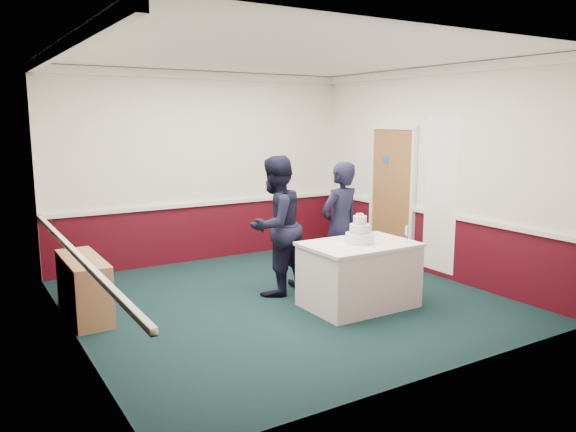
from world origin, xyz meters
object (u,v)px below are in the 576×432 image
cake_table (359,274)px  cake_knife (368,246)px  sideboard (84,287)px  wedding_cake (360,234)px  person_man (275,226)px  person_woman (340,227)px  champagne_flute (407,231)px

cake_table → cake_knife: 0.44m
cake_table → cake_knife: size_ratio=6.00×
cake_knife → cake_table: bearing=68.4°
sideboard → wedding_cake: (2.94, -1.35, 0.55)m
cake_knife → person_man: (-0.58, 1.17, 0.11)m
person_woman → cake_table: bearing=64.1°
sideboard → champagne_flute: (3.44, -1.63, 0.58)m
champagne_flute → sideboard: bearing=154.7°
cake_table → person_woman: person_woman is taller
cake_table → person_woman: bearing=73.8°
champagne_flute → person_man: person_man is taller
cake_table → wedding_cake: bearing=90.0°
cake_knife → champagne_flute: 0.55m
sideboard → cake_knife: 3.33m
champagne_flute → person_man: size_ratio=0.11×
sideboard → champagne_flute: bearing=-25.3°
sideboard → champagne_flute: size_ratio=5.85×
cake_knife → person_woman: size_ratio=0.13×
person_woman → cake_knife: bearing=65.9°
cake_knife → champagne_flute: champagne_flute is taller
cake_knife → person_woman: (0.22, 0.84, 0.07)m
cake_table → cake_knife: (-0.03, -0.20, 0.39)m
sideboard → cake_table: bearing=-24.6°
sideboard → person_man: size_ratio=0.66×
cake_table → person_woman: size_ratio=0.77×
wedding_cake → person_man: person_man is taller
sideboard → cake_knife: cake_knife is taller
sideboard → champagne_flute: 3.85m
wedding_cake → person_man: (-0.61, 0.97, 0.00)m
sideboard → cake_knife: (2.91, -1.55, 0.44)m
wedding_cake → champagne_flute: 0.57m
champagne_flute → person_man: bearing=131.7°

